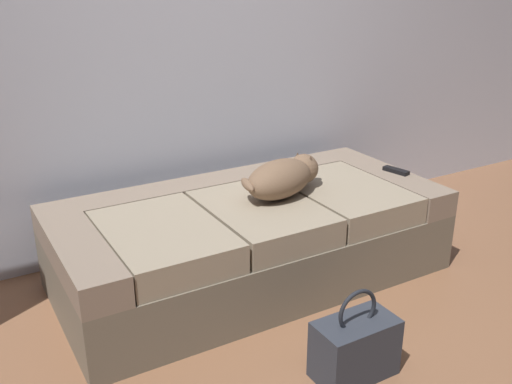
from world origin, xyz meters
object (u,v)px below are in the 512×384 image
object	(u,v)px
couch	(251,238)
dog_tan	(284,177)
handbag	(355,347)
tv_remote	(396,171)

from	to	relation	value
couch	dog_tan	size ratio (longest dim) A/B	3.63
handbag	couch	bearing A→B (deg)	87.36
tv_remote	handbag	xyz separation A→B (m)	(-0.93, -0.80, -0.32)
couch	dog_tan	world-z (taller)	dog_tan
dog_tan	couch	bearing A→B (deg)	166.45
tv_remote	handbag	distance (m)	1.27
couch	tv_remote	world-z (taller)	tv_remote
couch	dog_tan	xyz separation A→B (m)	(0.17, -0.04, 0.31)
tv_remote	dog_tan	bearing A→B (deg)	165.02
couch	dog_tan	distance (m)	0.36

